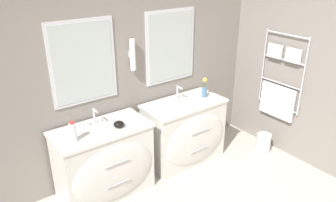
# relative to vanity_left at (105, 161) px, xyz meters

# --- Properties ---
(wall_back) EXTENTS (5.63, 0.15, 2.60)m
(wall_back) POSITION_rel_vanity_left_xyz_m (0.41, 0.36, 0.88)
(wall_back) COLOR gray
(wall_back) RESTS_ON ground_plane
(wall_right) EXTENTS (0.13, 4.02, 2.60)m
(wall_right) POSITION_rel_vanity_left_xyz_m (2.45, -0.77, 0.86)
(wall_right) COLOR gray
(wall_right) RESTS_ON ground_plane
(vanity_left) EXTENTS (1.06, 0.61, 0.84)m
(vanity_left) POSITION_rel_vanity_left_xyz_m (0.00, 0.00, 0.00)
(vanity_left) COLOR silver
(vanity_left) RESTS_ON ground_plane
(vanity_right) EXTENTS (1.06, 0.61, 0.84)m
(vanity_right) POSITION_rel_vanity_left_xyz_m (1.16, 0.00, 0.00)
(vanity_right) COLOR silver
(vanity_right) RESTS_ON ground_plane
(faucet_left) EXTENTS (0.17, 0.11, 0.18)m
(faucet_left) POSITION_rel_vanity_left_xyz_m (0.00, 0.17, 0.50)
(faucet_left) COLOR silver
(faucet_left) RESTS_ON vanity_left
(faucet_right) EXTENTS (0.17, 0.11, 0.18)m
(faucet_right) POSITION_rel_vanity_left_xyz_m (1.16, 0.17, 0.50)
(faucet_right) COLOR silver
(faucet_right) RESTS_ON vanity_right
(toiletry_bottle) EXTENTS (0.07, 0.07, 0.22)m
(toiletry_bottle) POSITION_rel_vanity_left_xyz_m (-0.33, -0.06, 0.51)
(toiletry_bottle) COLOR silver
(toiletry_bottle) RESTS_ON vanity_left
(amenity_bowl) EXTENTS (0.12, 0.12, 0.07)m
(amenity_bowl) POSITION_rel_vanity_left_xyz_m (0.17, -0.06, 0.45)
(amenity_bowl) COLOR black
(amenity_bowl) RESTS_ON vanity_left
(flower_vase) EXTENTS (0.07, 0.07, 0.27)m
(flower_vase) POSITION_rel_vanity_left_xyz_m (1.49, 0.02, 0.52)
(flower_vase) COLOR teal
(flower_vase) RESTS_ON vanity_right
(waste_bin) EXTENTS (0.20, 0.20, 0.28)m
(waste_bin) POSITION_rel_vanity_left_xyz_m (2.18, -0.51, -0.29)
(waste_bin) COLOR silver
(waste_bin) RESTS_ON ground_plane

